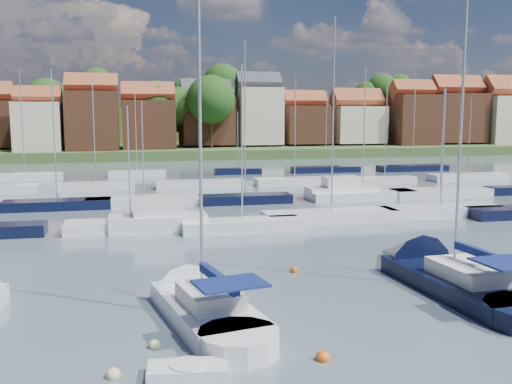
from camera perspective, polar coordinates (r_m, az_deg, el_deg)
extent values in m
plane|color=#485862|center=(62.22, -5.87, -0.03)|extent=(260.00, 260.00, 0.00)
cube|color=silver|center=(23.99, -4.99, -12.15)|extent=(4.26, 7.54, 1.20)
cone|color=silver|center=(28.02, -7.96, -9.24)|extent=(3.56, 3.95, 2.96)
cylinder|color=silver|center=(20.88, -1.73, -15.23)|extent=(3.47, 3.47, 1.20)
cube|color=silver|center=(23.24, -4.62, -10.33)|extent=(2.60, 3.30, 0.70)
cylinder|color=#B2B2B7|center=(23.04, -5.60, 5.30)|extent=(0.14, 0.14, 13.16)
cylinder|color=#B2B2B7|center=(22.09, -3.79, -8.97)|extent=(0.85, 3.89, 0.10)
cube|color=navy|center=(22.05, -3.80, -8.60)|extent=(1.01, 3.74, 0.35)
cube|color=navy|center=(20.86, -2.58, -9.13)|extent=(2.81, 2.22, 0.08)
cube|color=black|center=(29.19, 19.84, -8.93)|extent=(4.25, 9.06, 1.20)
cone|color=black|center=(33.62, 14.24, -6.52)|extent=(3.95, 4.53, 3.68)
cube|color=silver|center=(28.46, 20.67, -7.41)|extent=(2.81, 3.84, 0.70)
cylinder|color=#B2B2B7|center=(28.53, 19.94, 8.95)|extent=(0.14, 0.14, 16.75)
cylinder|color=#B2B2B7|center=(27.33, 22.31, -6.28)|extent=(0.42, 4.91, 0.10)
cube|color=navy|center=(27.29, 22.33, -5.97)|extent=(0.60, 4.68, 0.35)
cube|color=silver|center=(19.35, -6.86, -17.46)|extent=(2.68, 1.46, 0.50)
cylinder|color=silver|center=(19.29, -6.87, -17.08)|extent=(1.19, 1.19, 0.32)
sphere|color=beige|center=(19.84, -14.07, -17.56)|extent=(0.47, 0.47, 0.47)
sphere|color=beige|center=(21.76, -10.11, -15.09)|extent=(0.42, 0.42, 0.42)
sphere|color=#D85914|center=(20.61, 6.72, -16.37)|extent=(0.51, 0.51, 0.51)
sphere|color=#D85914|center=(30.96, 3.85, -8.00)|extent=(0.44, 0.44, 0.44)
cube|color=silver|center=(42.18, -12.42, -3.42)|extent=(9.22, 2.58, 1.00)
cylinder|color=#B2B2B7|center=(41.55, -12.60, 2.80)|extent=(0.12, 0.12, 8.18)
cube|color=silver|center=(41.41, -1.38, -3.45)|extent=(8.78, 2.46, 1.00)
cylinder|color=#B2B2B7|center=(40.67, -1.41, 4.91)|extent=(0.12, 0.12, 11.06)
cube|color=silver|center=(45.42, 7.54, -2.51)|extent=(10.79, 3.02, 1.00)
cylinder|color=#B2B2B7|center=(44.70, 7.72, 7.55)|extent=(0.12, 0.12, 14.87)
cube|color=silver|center=(49.93, 17.95, -1.89)|extent=(10.13, 2.84, 1.00)
cylinder|color=#B2B2B7|center=(49.35, 18.21, 4.18)|extent=(0.12, 0.12, 9.59)
cube|color=silver|center=(42.01, -9.75, -3.19)|extent=(7.00, 2.60, 1.40)
cube|color=silver|center=(41.81, -9.78, -1.71)|extent=(3.50, 2.20, 1.30)
cube|color=black|center=(53.80, -19.24, -1.27)|extent=(9.30, 2.60, 1.00)
cylinder|color=#B2B2B7|center=(53.23, -19.54, 5.37)|extent=(0.12, 0.12, 11.48)
cube|color=silver|center=(53.84, -11.12, -0.98)|extent=(10.40, 2.91, 1.00)
cylinder|color=#B2B2B7|center=(53.33, -11.26, 4.22)|extent=(0.12, 0.12, 8.77)
cube|color=black|center=(54.20, -1.10, -0.77)|extent=(8.80, 2.46, 1.00)
cylinder|color=#B2B2B7|center=(53.60, -1.12, 7.36)|extent=(0.12, 0.12, 14.33)
cube|color=silver|center=(57.68, 10.60, -0.39)|extent=(10.73, 3.00, 1.00)
cylinder|color=#B2B2B7|center=(57.14, 10.76, 6.15)|extent=(0.12, 0.12, 12.14)
cube|color=silver|center=(61.34, 17.91, -0.15)|extent=(10.48, 2.93, 1.00)
cylinder|color=#B2B2B7|center=(60.85, 18.14, 5.12)|extent=(0.12, 0.12, 10.28)
cube|color=silver|center=(57.70, 8.51, -0.19)|extent=(7.00, 2.60, 1.40)
cube|color=silver|center=(57.55, 8.53, 0.90)|extent=(3.50, 2.20, 1.30)
cube|color=silver|center=(66.29, -15.70, 0.51)|extent=(8.49, 2.38, 1.00)
cylinder|color=#B2B2B7|center=(65.83, -15.90, 5.83)|extent=(0.12, 0.12, 11.31)
cube|color=silver|center=(65.99, -5.60, 0.73)|extent=(10.16, 2.85, 1.00)
cylinder|color=#B2B2B7|center=(65.49, -5.69, 7.51)|extent=(0.12, 0.12, 14.59)
cube|color=silver|center=(68.46, 3.88, 1.00)|extent=(9.53, 2.67, 1.00)
cylinder|color=#B2B2B7|center=(68.00, 3.93, 6.41)|extent=(0.12, 0.12, 11.91)
cube|color=silver|center=(71.12, 12.72, 1.08)|extent=(7.62, 2.13, 1.00)
cylinder|color=#B2B2B7|center=(70.68, 12.88, 6.37)|extent=(0.12, 0.12, 12.13)
cube|color=silver|center=(77.98, 20.40, 1.36)|extent=(10.17, 2.85, 1.00)
cylinder|color=#B2B2B7|center=(77.61, 20.59, 5.30)|extent=(0.12, 0.12, 9.73)
cube|color=silver|center=(79.22, -22.10, 1.37)|extent=(9.24, 2.59, 1.00)
cylinder|color=#B2B2B7|center=(78.82, -22.36, 6.49)|extent=(0.12, 0.12, 13.17)
cube|color=silver|center=(78.93, -11.81, 1.76)|extent=(7.57, 2.12, 1.00)
cylinder|color=#B2B2B7|center=(78.55, -11.92, 5.83)|extent=(0.12, 0.12, 10.24)
cube|color=black|center=(80.55, -1.82, 2.03)|extent=(6.58, 1.84, 1.00)
cylinder|color=#B2B2B7|center=(80.22, -1.84, 5.24)|extent=(0.12, 0.12, 8.01)
cube|color=black|center=(83.95, 6.97, 2.21)|extent=(9.92, 2.78, 1.00)
cylinder|color=#B2B2B7|center=(83.59, 7.04, 6.28)|extent=(0.12, 0.12, 10.92)
cube|color=black|center=(88.43, 15.37, 2.27)|extent=(10.55, 2.95, 1.00)
cylinder|color=#B2B2B7|center=(88.08, 15.52, 6.33)|extent=(0.12, 0.12, 11.51)
cube|color=#3A5028|center=(138.64, -9.78, 4.32)|extent=(200.00, 70.00, 3.00)
cube|color=#3A5028|center=(163.41, -10.30, 6.46)|extent=(200.00, 60.00, 14.00)
cube|color=beige|center=(111.29, -20.87, 6.08)|extent=(8.09, 8.80, 8.96)
cube|color=brown|center=(111.31, -21.01, 8.89)|extent=(8.25, 4.00, 4.00)
cube|color=brown|center=(111.30, -16.01, 6.80)|extent=(9.36, 10.17, 10.97)
cube|color=brown|center=(111.42, -16.14, 10.21)|extent=(9.54, 4.63, 4.63)
cube|color=brown|center=(112.95, -10.69, 6.58)|extent=(9.90, 8.56, 9.42)
cube|color=brown|center=(113.00, -10.76, 9.59)|extent=(10.10, 4.90, 4.90)
cube|color=brown|center=(119.01, -4.90, 7.05)|extent=(10.59, 8.93, 9.49)
cube|color=#383A42|center=(119.09, -4.93, 9.96)|extent=(10.80, 5.24, 5.24)
cube|color=beige|center=(120.10, 0.22, 7.60)|extent=(9.01, 8.61, 11.65)
cube|color=#383A42|center=(120.28, 0.22, 10.90)|extent=(9.19, 4.46, 4.46)
cube|color=brown|center=(124.05, 4.84, 6.73)|extent=(9.10, 9.34, 8.00)
cube|color=brown|center=(124.07, 4.86, 9.10)|extent=(9.28, 4.50, 4.50)
cube|color=beige|center=(127.74, 9.97, 6.65)|extent=(10.86, 9.59, 7.88)
cube|color=brown|center=(127.75, 10.02, 9.01)|extent=(11.07, 5.37, 5.37)
cube|color=brown|center=(130.37, 15.26, 6.93)|extent=(9.18, 9.96, 10.97)
cube|color=brown|center=(130.47, 15.37, 9.83)|extent=(9.36, 4.54, 4.54)
cube|color=brown|center=(137.19, 19.26, 7.01)|extent=(11.39, 9.67, 10.76)
cube|color=brown|center=(137.32, 19.39, 9.83)|extent=(11.62, 5.64, 5.64)
cube|color=beige|center=(142.90, 24.04, 6.55)|extent=(12.95, 8.52, 10.80)
cube|color=brown|center=(143.00, 24.20, 9.34)|extent=(13.21, 6.41, 6.41)
cylinder|color=#382619|center=(151.03, 12.43, 7.64)|extent=(0.50, 0.50, 4.47)
sphere|color=#214917|center=(151.15, 12.50, 9.94)|extent=(8.18, 8.18, 8.18)
cylinder|color=#382619|center=(117.72, -7.56, 5.48)|extent=(0.50, 0.50, 4.46)
sphere|color=#214917|center=(117.64, -7.61, 8.43)|extent=(8.15, 8.15, 8.15)
cylinder|color=#382619|center=(136.76, -3.34, 7.84)|extent=(0.50, 0.50, 5.15)
sphere|color=#214917|center=(136.95, -3.36, 10.76)|extent=(9.41, 9.41, 9.41)
cylinder|color=#382619|center=(137.65, -15.53, 7.61)|extent=(0.50, 0.50, 4.56)
sphere|color=#214917|center=(137.80, -15.62, 10.19)|extent=(8.34, 8.34, 8.34)
cylinder|color=#382619|center=(127.50, -20.05, 5.41)|extent=(0.50, 0.50, 5.15)
sphere|color=#214917|center=(127.46, -20.20, 8.55)|extent=(9.42, 9.42, 9.42)
cylinder|color=#382619|center=(127.77, -3.30, 5.56)|extent=(0.50, 0.50, 3.77)
sphere|color=#214917|center=(127.67, -3.32, 7.85)|extent=(6.89, 6.89, 6.89)
cylinder|color=#382619|center=(113.42, -4.50, 5.63)|extent=(0.50, 0.50, 5.21)
sphere|color=#214917|center=(113.38, -4.54, 9.21)|extent=(9.53, 9.53, 9.53)
cylinder|color=#382619|center=(141.15, 16.67, 5.30)|extent=(0.50, 0.50, 2.97)
sphere|color=#214917|center=(141.05, 16.74, 6.93)|extent=(5.44, 5.44, 5.44)
cylinder|color=#382619|center=(115.21, -9.75, 5.49)|extent=(0.50, 0.50, 4.84)
sphere|color=#214917|center=(115.14, -9.83, 8.75)|extent=(8.85, 8.85, 8.85)
cylinder|color=#382619|center=(149.53, 10.96, 7.55)|extent=(0.50, 0.50, 3.72)
sphere|color=#214917|center=(149.60, 11.01, 9.48)|extent=(6.80, 6.80, 6.80)
cylinder|color=#382619|center=(130.77, 15.28, 5.41)|extent=(0.50, 0.50, 4.05)
sphere|color=#214917|center=(130.69, 15.37, 7.82)|extent=(7.40, 7.40, 7.40)
cylinder|color=#382619|center=(135.25, -6.85, 7.52)|extent=(0.50, 0.50, 3.93)
sphere|color=#214917|center=(135.33, -6.88, 9.77)|extent=(7.19, 7.19, 7.19)
cylinder|color=#382619|center=(127.29, 4.59, 5.55)|extent=(0.50, 0.50, 3.82)
sphere|color=#214917|center=(127.20, 4.62, 7.89)|extent=(6.99, 6.99, 6.99)
cylinder|color=#382619|center=(114.87, -17.90, 4.88)|extent=(0.50, 0.50, 3.48)
sphere|color=#214917|center=(114.76, -18.00, 7.23)|extent=(6.37, 6.37, 6.37)
cylinder|color=#382619|center=(140.08, 14.85, 5.35)|extent=(0.50, 0.50, 2.99)
sphere|color=#214917|center=(139.98, 14.91, 7.00)|extent=(5.46, 5.46, 5.46)
cylinder|color=#382619|center=(120.86, -7.62, 5.25)|extent=(0.50, 0.50, 3.25)
sphere|color=#214917|center=(120.75, -7.66, 7.34)|extent=(5.94, 5.94, 5.94)
cylinder|color=#382619|center=(122.13, -10.82, 5.15)|extent=(0.50, 0.50, 2.98)
sphere|color=#214917|center=(122.02, -10.87, 7.05)|extent=(5.46, 5.46, 5.46)
cylinder|color=#382619|center=(160.09, 14.06, 7.89)|extent=(0.50, 0.50, 4.29)
sphere|color=#214917|center=(160.23, 14.13, 9.97)|extent=(7.84, 7.84, 7.84)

